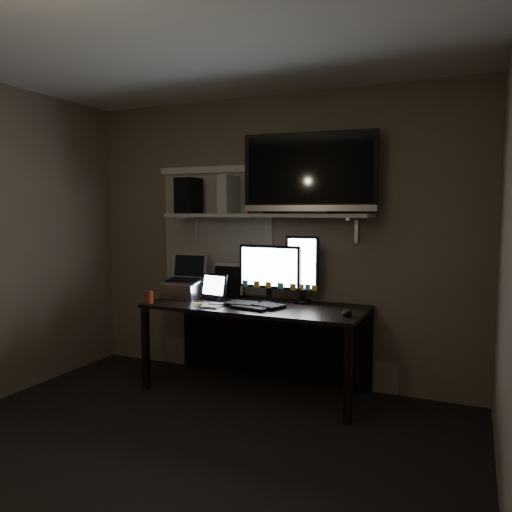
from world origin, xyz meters
The scene contains 20 objects.
floor centered at (0.00, 0.00, 0.00)m, with size 3.60×3.60×0.00m, color black.
ceiling centered at (0.00, 0.00, 2.50)m, with size 3.60×3.60×0.00m, color silver.
back_wall centered at (0.00, 1.80, 1.25)m, with size 3.60×3.60×0.00m, color brown.
window_blinds centered at (-0.55, 1.79, 1.30)m, with size 1.10×0.02×1.10m, color #B5B1A2.
desk centered at (0.00, 1.55, 0.55)m, with size 1.80×0.75×0.73m.
wall_shelf centered at (0.00, 1.62, 1.46)m, with size 1.80×0.35×0.03m, color #B8B7B3.
monitor_landscape centered at (0.06, 1.60, 0.98)m, with size 0.57×0.06×0.50m, color black.
monitor_portrait centered at (0.32, 1.67, 1.02)m, with size 0.29×0.05×0.57m, color black.
keyboard centered at (0.03, 1.35, 0.74)m, with size 0.48×0.19×0.03m, color black.
mouse centered at (0.79, 1.31, 0.75)m, with size 0.08×0.12×0.04m, color black.
notepad centered at (-0.29, 1.23, 0.74)m, with size 0.15×0.21×0.01m, color beige.
tablet centered at (-0.42, 1.50, 0.84)m, with size 0.26×0.11×0.23m, color black.
file_sorter centered at (-0.38, 1.71, 0.88)m, with size 0.23×0.11×0.30m, color black.
laptop centered at (-0.72, 1.46, 0.92)m, with size 0.34×0.28×0.38m, color #BCBCC1.
cup centered at (-0.85, 1.14, 0.78)m, with size 0.07×0.07×0.10m, color maroon.
sticky_notes centered at (-0.39, 1.29, 0.73)m, with size 0.29×0.21×0.00m, color gold, non-canonical shape.
tv centered at (0.39, 1.63, 1.81)m, with size 1.09×0.20×0.66m, color black.
game_console centered at (-0.34, 1.63, 1.65)m, with size 0.09×0.28×0.33m, color beige.
speaker centered at (-0.75, 1.62, 1.64)m, with size 0.17×0.21×0.32m, color black.
bottles centered at (-0.08, 1.59, 1.56)m, with size 0.24×0.05×0.15m, color #A50F0C, non-canonical shape.
Camera 1 is at (1.64, -2.29, 1.50)m, focal length 35.00 mm.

